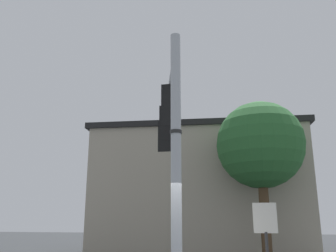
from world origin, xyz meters
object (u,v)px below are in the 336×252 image
traffic_light_nearest_pole (172,106)px  traffic_light_mid_inner (168,124)px  street_name_sign (175,135)px  historical_marker (266,232)px  traffic_light_mid_outer (166,137)px

traffic_light_nearest_pole → traffic_light_mid_inner: size_ratio=1.00×
street_name_sign → historical_marker: street_name_sign is taller
street_name_sign → historical_marker: bearing=37.5°
traffic_light_mid_inner → street_name_sign: bearing=-74.5°
street_name_sign → traffic_light_nearest_pole: bearing=105.4°
traffic_light_mid_outer → historical_marker: size_ratio=0.62×
traffic_light_nearest_pole → historical_marker: 4.18m
traffic_light_mid_inner → traffic_light_mid_outer: bearing=105.6°
traffic_light_mid_inner → historical_marker: size_ratio=0.62×
traffic_light_nearest_pole → traffic_light_mid_inner: same height
traffic_light_nearest_pole → historical_marker: bearing=7.9°
traffic_light_mid_inner → historical_marker: 4.74m
traffic_light_nearest_pole → street_name_sign: size_ratio=1.22×
street_name_sign → historical_marker: 3.43m
traffic_light_mid_outer → street_name_sign: bearing=-74.4°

